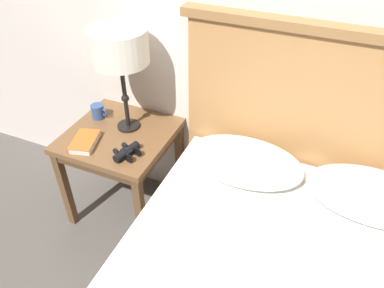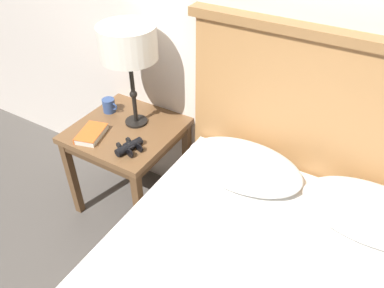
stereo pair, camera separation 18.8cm
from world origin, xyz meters
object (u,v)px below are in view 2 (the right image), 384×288
Objects in this scene: table_lamp at (128,45)px; coffee_mug at (109,105)px; binoculars_pair at (129,147)px; book_on_nightstand at (91,134)px; nightstand at (127,139)px.

table_lamp is 0.49m from coffee_mug.
binoculars_pair is (0.13, -0.23, -0.46)m from table_lamp.
nightstand is at bearing 55.22° from book_on_nightstand.
binoculars_pair is at bearing -35.25° from coffee_mug.
table_lamp is 3.53× the size of binoculars_pair.
table_lamp is at bearing -3.47° from coffee_mug.
book_on_nightstand is 0.26m from binoculars_pair.
nightstand is 2.72× the size of book_on_nightstand.
book_on_nightstand is (-0.13, -0.24, -0.46)m from table_lamp.
nightstand is 0.24m from binoculars_pair.
nightstand is 0.57m from table_lamp.
nightstand is at bearing -24.22° from coffee_mug.
table_lamp is at bearing 74.69° from nightstand.
book_on_nightstand is (-0.11, -0.16, 0.10)m from nightstand.
binoculars_pair is (0.26, 0.01, 0.01)m from book_on_nightstand.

